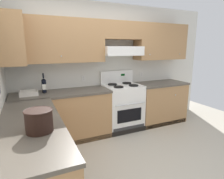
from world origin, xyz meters
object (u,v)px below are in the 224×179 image
object	(u,v)px
stove	(123,106)
wine_bottle	(44,85)
bowl	(29,94)
bucket	(39,120)

from	to	relation	value
stove	wine_bottle	world-z (taller)	wine_bottle
wine_bottle	bowl	world-z (taller)	wine_bottle
wine_bottle	bucket	size ratio (longest dim) A/B	1.29
wine_bottle	bowl	xyz separation A→B (m)	(-0.26, -0.08, -0.11)
wine_bottle	bucket	bearing A→B (deg)	-97.03
bowl	wine_bottle	bearing A→B (deg)	16.63
stove	wine_bottle	bearing A→B (deg)	176.68
bucket	wine_bottle	bearing A→B (deg)	82.97
bucket	stove	bearing A→B (deg)	42.16
stove	wine_bottle	size ratio (longest dim) A/B	3.53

